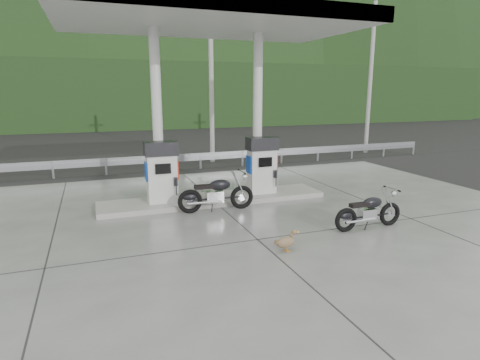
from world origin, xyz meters
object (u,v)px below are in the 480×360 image
object	(u,v)px
motorcycle_left	(216,194)
duck	(285,243)
gas_pump_left	(162,172)
motorcycle_right	(369,212)
gas_pump_right	(262,165)

from	to	relation	value
motorcycle_left	duck	distance (m)	3.45
gas_pump_left	duck	world-z (taller)	gas_pump_left
motorcycle_left	motorcycle_right	world-z (taller)	motorcycle_left
gas_pump_left	motorcycle_right	bearing A→B (deg)	-39.63
motorcycle_right	duck	distance (m)	2.70
gas_pump_right	motorcycle_right	distance (m)	4.00
duck	motorcycle_right	bearing A→B (deg)	5.69
duck	motorcycle_left	bearing A→B (deg)	90.91
motorcycle_right	duck	size ratio (longest dim) A/B	3.30
gas_pump_right	duck	xyz separation A→B (m)	(-1.31, -4.35, -0.85)
motorcycle_right	gas_pump_right	bearing A→B (deg)	108.50
gas_pump_right	motorcycle_right	world-z (taller)	gas_pump_right
gas_pump_left	duck	size ratio (longest dim) A/B	3.26
gas_pump_right	motorcycle_right	bearing A→B (deg)	-70.71
gas_pump_right	motorcycle_right	size ratio (longest dim) A/B	0.99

